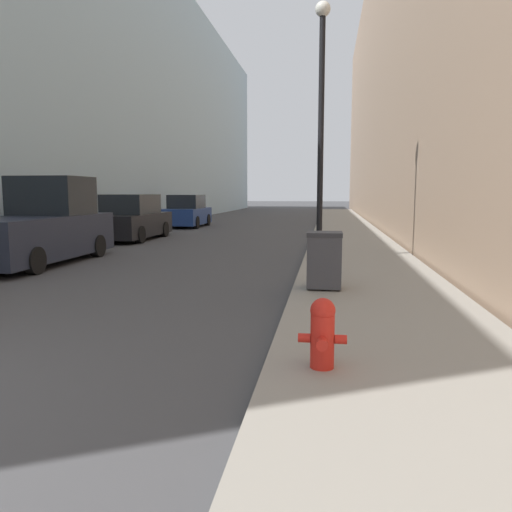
# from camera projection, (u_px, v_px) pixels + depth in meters

# --- Properties ---
(sidewalk_right) EXTENTS (2.94, 60.00, 0.15)m
(sidewalk_right) POSITION_uv_depth(u_px,v_px,m) (349.00, 236.00, 20.64)
(sidewalk_right) COLOR gray
(sidewalk_right) RESTS_ON ground
(building_left_glass) EXTENTS (12.00, 60.00, 15.29)m
(building_left_glass) POSITION_uv_depth(u_px,v_px,m) (68.00, 95.00, 29.85)
(building_left_glass) COLOR #99B7C6
(building_left_glass) RESTS_ON ground
(building_right_stone) EXTENTS (12.00, 60.00, 16.63)m
(building_right_stone) POSITION_uv_depth(u_px,v_px,m) (491.00, 69.00, 26.38)
(building_right_stone) COLOR #9E7F66
(building_right_stone) RESTS_ON ground
(fire_hydrant) EXTENTS (0.48, 0.36, 0.70)m
(fire_hydrant) POSITION_uv_depth(u_px,v_px,m) (322.00, 331.00, 4.88)
(fire_hydrant) COLOR red
(fire_hydrant) RESTS_ON sidewalk_right
(trash_bin) EXTENTS (0.62, 0.60, 1.02)m
(trash_bin) POSITION_uv_depth(u_px,v_px,m) (324.00, 260.00, 8.88)
(trash_bin) COLOR #3D3D42
(trash_bin) RESTS_ON sidewalk_right
(lamppost) EXTENTS (0.39, 0.39, 6.46)m
(lamppost) POSITION_uv_depth(u_px,v_px,m) (321.00, 117.00, 12.81)
(lamppost) COLOR black
(lamppost) RESTS_ON sidewalk_right
(pickup_truck) EXTENTS (2.09, 5.10, 2.29)m
(pickup_truck) POSITION_uv_depth(u_px,v_px,m) (39.00, 228.00, 13.13)
(pickup_truck) COLOR #232838
(pickup_truck) RESTS_ON ground
(parked_sedan_near) EXTENTS (1.94, 4.57, 1.78)m
(parked_sedan_near) POSITION_uv_depth(u_px,v_px,m) (132.00, 219.00, 19.67)
(parked_sedan_near) COLOR black
(parked_sedan_near) RESTS_ON ground
(parked_sedan_far) EXTENTS (1.89, 4.04, 1.72)m
(parked_sedan_far) POSITION_uv_depth(u_px,v_px,m) (187.00, 212.00, 26.85)
(parked_sedan_far) COLOR navy
(parked_sedan_far) RESTS_ON ground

